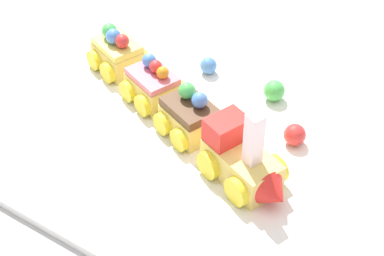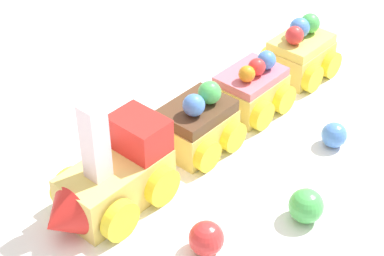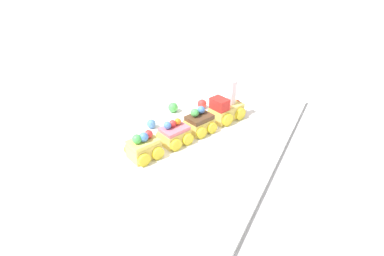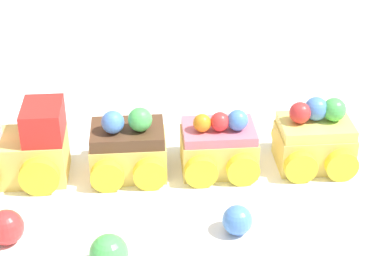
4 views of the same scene
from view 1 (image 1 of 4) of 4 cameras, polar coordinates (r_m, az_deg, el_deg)
name	(u,v)px [view 1 (image 1 of 4)]	position (r m, az deg, el deg)	size (l,w,h in m)	color
ground_plane	(169,139)	(0.81, -2.05, -1.01)	(10.00, 10.00, 0.00)	#B2B2B7
display_board	(169,136)	(0.81, -2.06, -0.70)	(0.69, 0.40, 0.01)	white
cake_train_locomotive	(245,164)	(0.73, 4.72, -3.18)	(0.13, 0.09, 0.11)	#EACC66
cake_car_chocolate	(190,117)	(0.79, -0.21, 1.01)	(0.08, 0.08, 0.07)	#EACC66
cake_car_strawberry	(153,85)	(0.84, -3.47, 3.80)	(0.08, 0.08, 0.06)	#EACC66
cake_car_lemon	(118,53)	(0.90, -6.63, 6.62)	(0.08, 0.08, 0.07)	#EACC66
gumball_green	(274,91)	(0.85, 7.32, 3.31)	(0.03, 0.03, 0.03)	#4CBC56
gumball_red	(295,135)	(0.79, 9.12, -0.59)	(0.03, 0.03, 0.03)	red
gumball_blue	(208,66)	(0.90, 1.47, 5.57)	(0.02, 0.02, 0.02)	#4C84E0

